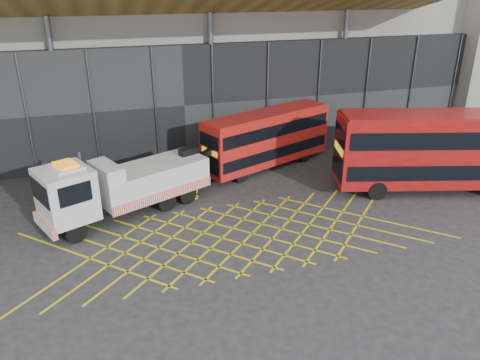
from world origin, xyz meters
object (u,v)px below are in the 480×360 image
object	(u,v)px
recovery_truck	(122,185)
bus_second	(438,149)
bus_towed	(267,137)
worker	(196,186)

from	to	relation	value
recovery_truck	bus_second	size ratio (longest dim) A/B	0.87
bus_towed	worker	world-z (taller)	bus_towed
bus_towed	bus_second	world-z (taller)	bus_second
recovery_truck	bus_second	world-z (taller)	bus_second
bus_towed	worker	xyz separation A→B (m)	(-5.68, -3.43, -1.39)
bus_towed	bus_second	distance (m)	10.70
bus_second	worker	bearing A→B (deg)	-176.94
bus_towed	worker	bearing A→B (deg)	-170.94
recovery_truck	worker	bearing A→B (deg)	-11.23
bus_second	worker	world-z (taller)	bus_second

